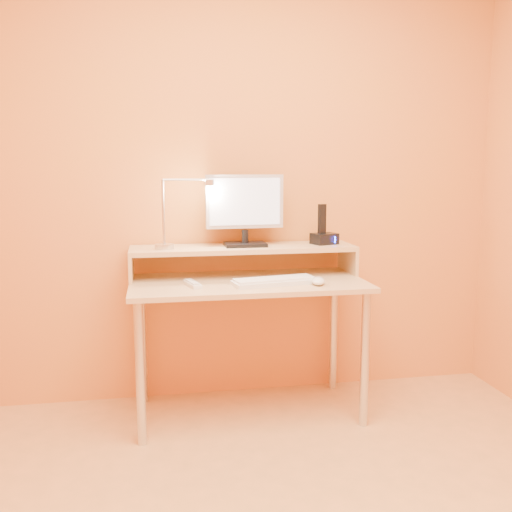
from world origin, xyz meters
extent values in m
cube|color=#D2763D|center=(0.00, 1.50, 1.25)|extent=(3.00, 0.04, 2.50)
cylinder|color=silver|center=(-0.55, 0.93, 0.35)|extent=(0.04, 0.04, 0.69)
cylinder|color=silver|center=(0.55, 0.93, 0.35)|extent=(0.04, 0.04, 0.69)
cylinder|color=silver|center=(-0.55, 1.43, 0.35)|extent=(0.04, 0.04, 0.69)
cylinder|color=silver|center=(0.55, 1.43, 0.35)|extent=(0.04, 0.04, 0.69)
cube|color=tan|center=(0.00, 1.18, 0.71)|extent=(1.20, 0.60, 0.02)
cube|color=tan|center=(-0.59, 1.33, 0.79)|extent=(0.02, 0.30, 0.14)
cube|color=tan|center=(0.59, 1.33, 0.79)|extent=(0.02, 0.30, 0.14)
cube|color=tan|center=(0.00, 1.33, 0.87)|extent=(1.20, 0.30, 0.02)
cube|color=black|center=(0.01, 1.33, 0.89)|extent=(0.22, 0.16, 0.02)
cylinder|color=black|center=(0.01, 1.33, 0.93)|extent=(0.04, 0.04, 0.07)
cube|color=#B3B3BB|center=(0.01, 1.34, 1.12)|extent=(0.42, 0.06, 0.28)
cube|color=black|center=(0.01, 1.36, 1.12)|extent=(0.38, 0.03, 0.24)
cube|color=silver|center=(0.01, 1.32, 1.12)|extent=(0.38, 0.02, 0.25)
cylinder|color=silver|center=(-0.42, 1.30, 0.89)|extent=(0.10, 0.10, 0.02)
cylinder|color=silver|center=(-0.42, 1.30, 1.07)|extent=(0.01, 0.01, 0.33)
cylinder|color=silver|center=(-0.30, 1.30, 1.24)|extent=(0.24, 0.01, 0.01)
cylinder|color=silver|center=(-0.18, 1.30, 1.22)|extent=(0.04, 0.04, 0.03)
cylinder|color=#FFEAC6|center=(-0.18, 1.30, 1.20)|extent=(0.03, 0.03, 0.00)
cube|color=black|center=(0.45, 1.33, 0.91)|extent=(0.16, 0.14, 0.06)
cube|color=black|center=(0.44, 1.33, 1.02)|extent=(0.05, 0.04, 0.16)
cube|color=#193BFF|center=(0.50, 1.28, 0.91)|extent=(0.01, 0.00, 0.04)
cube|color=silver|center=(0.12, 1.07, 0.73)|extent=(0.44, 0.21, 0.02)
ellipsoid|color=silver|center=(0.33, 1.02, 0.74)|extent=(0.09, 0.13, 0.04)
cube|color=silver|center=(-0.29, 1.10, 0.73)|extent=(0.09, 0.17, 0.02)
camera|label=1|loc=(-0.46, -1.60, 1.29)|focal=39.22mm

